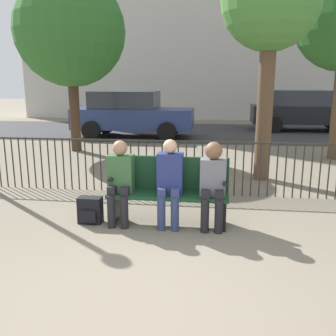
% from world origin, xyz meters
% --- Properties ---
extents(ground_plane, '(80.00, 80.00, 0.00)m').
position_xyz_m(ground_plane, '(0.00, 0.00, 0.00)').
color(ground_plane, '#706656').
extents(park_bench, '(1.64, 0.45, 0.92)m').
position_xyz_m(park_bench, '(0.00, 2.10, 0.49)').
color(park_bench, '#14381E').
rests_on(park_bench, ground).
extents(seated_person_0, '(0.34, 0.39, 1.16)m').
position_xyz_m(seated_person_0, '(-0.65, 1.97, 0.65)').
color(seated_person_0, black).
rests_on(seated_person_0, ground).
extents(seated_person_1, '(0.34, 0.39, 1.19)m').
position_xyz_m(seated_person_1, '(0.03, 1.97, 0.66)').
color(seated_person_1, navy).
rests_on(seated_person_1, ground).
extents(seated_person_2, '(0.34, 0.39, 1.17)m').
position_xyz_m(seated_person_2, '(0.60, 1.97, 0.67)').
color(seated_person_2, black).
rests_on(seated_person_2, ground).
extents(backpack, '(0.33, 0.22, 0.37)m').
position_xyz_m(backpack, '(-1.08, 1.92, 0.18)').
color(backpack, black).
rests_on(backpack, ground).
extents(fence_railing, '(9.01, 0.03, 0.95)m').
position_xyz_m(fence_railing, '(-0.02, 3.50, 0.56)').
color(fence_railing, '#2D2823').
rests_on(fence_railing, ground).
extents(tree_0, '(1.85, 1.85, 4.33)m').
position_xyz_m(tree_0, '(1.55, 4.74, 3.32)').
color(tree_0, brown).
rests_on(tree_0, ground).
extents(tree_1, '(2.97, 2.97, 4.76)m').
position_xyz_m(tree_1, '(-3.37, 7.35, 3.26)').
color(tree_1, '#422D1E').
rests_on(tree_1, ground).
extents(street_surface, '(24.00, 6.00, 0.01)m').
position_xyz_m(street_surface, '(0.00, 12.00, 0.00)').
color(street_surface, '#333335').
rests_on(street_surface, ground).
extents(parked_car_0, '(4.20, 1.94, 1.62)m').
position_xyz_m(parked_car_0, '(4.03, 12.94, 0.84)').
color(parked_car_0, black).
rests_on(parked_car_0, ground).
extents(parked_car_1, '(4.20, 1.94, 1.62)m').
position_xyz_m(parked_car_1, '(-2.42, 10.28, 0.84)').
color(parked_car_1, navy).
rests_on(parked_car_1, ground).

